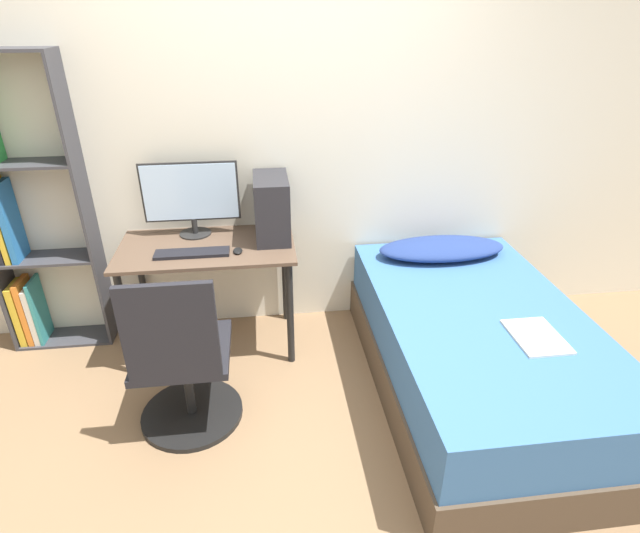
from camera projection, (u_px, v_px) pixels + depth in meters
The scene contains 12 objects.
ground_plane at pixel (295, 474), 2.45m from camera, with size 14.00×14.00×0.00m, color #846647.
wall_back at pixel (272, 147), 3.17m from camera, with size 8.00×0.05×2.50m.
desk at pixel (209, 262), 3.13m from camera, with size 1.08×0.60×0.73m.
bookshelf at pixel (15, 216), 3.03m from camera, with size 0.62×0.24×1.85m.
office_chair at pixel (183, 371), 2.58m from camera, with size 0.56×0.56×0.97m.
bed at pixel (476, 351), 2.88m from camera, with size 1.12×1.91×0.55m.
pillow at pixel (442, 248), 3.34m from camera, with size 0.85×0.36×0.11m.
magazine at pixel (536, 336), 2.52m from camera, with size 0.24×0.32×0.01m.
monitor at pixel (191, 195), 3.11m from camera, with size 0.60×0.20×0.47m.
keyboard at pixel (192, 253), 2.95m from camera, with size 0.44×0.12×0.02m.
pc_tower at pixel (272, 208), 3.11m from camera, with size 0.21×0.39×0.39m.
mouse at pixel (238, 251), 2.98m from camera, with size 0.06×0.09×0.02m.
Camera 1 is at (-0.09, -1.71, 2.03)m, focal length 28.00 mm.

